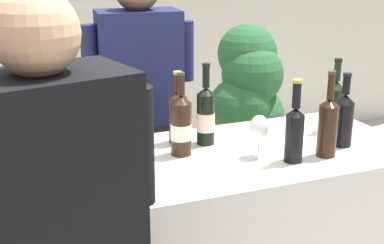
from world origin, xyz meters
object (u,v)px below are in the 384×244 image
wine_bottle_5 (335,105)px  wine_bottle_9 (294,131)px  wine_bottle_4 (328,125)px  person_server (141,135)px  wine_glass (259,129)px  potted_shrub (246,108)px  wine_bottle_0 (90,136)px  wine_bottle_3 (181,125)px  wine_bottle_8 (344,118)px  wine_bottle_1 (206,115)px  wine_bottle_6 (178,115)px  ice_bucket (59,161)px

wine_bottle_5 → wine_bottle_9: wine_bottle_5 is taller
wine_bottle_4 → person_server: (-0.50, 0.89, -0.26)m
wine_bottle_4 → wine_glass: size_ratio=2.01×
wine_glass → potted_shrub: potted_shrub is taller
wine_bottle_9 → person_server: person_server is taller
wine_glass → person_server: person_server is taller
wine_bottle_0 → potted_shrub: (1.22, 1.10, -0.32)m
wine_bottle_3 → wine_bottle_5: size_ratio=1.01×
wine_bottle_8 → wine_bottle_9: 0.29m
wine_bottle_0 → wine_bottle_1: size_ratio=0.91×
wine_bottle_6 → potted_shrub: potted_shrub is taller
wine_bottle_8 → wine_bottle_6: bearing=155.6°
wine_glass → person_server: size_ratio=0.10×
wine_glass → wine_bottle_8: bearing=-1.9°
wine_glass → person_server: bearing=107.0°
wine_bottle_0 → wine_glass: wine_bottle_0 is taller
wine_bottle_0 → wine_bottle_8: (1.01, -0.17, 0.01)m
wine_bottle_8 → person_server: (-0.63, 0.82, -0.26)m
wine_bottle_1 → wine_bottle_0: bearing=-173.8°
wine_bottle_0 → wine_bottle_9: 0.77m
wine_bottle_3 → wine_bottle_9: size_ratio=1.03×
wine_bottle_4 → potted_shrub: 1.43m
wine_bottle_5 → wine_bottle_8: 0.19m
ice_bucket → potted_shrub: size_ratio=0.17×
wine_bottle_8 → wine_bottle_9: bearing=-164.3°
wine_bottle_0 → wine_bottle_3: 0.35m
wine_bottle_9 → potted_shrub: 1.48m
person_server → potted_shrub: (0.84, 0.46, -0.07)m
wine_bottle_5 → ice_bucket: (-1.23, -0.21, -0.00)m
wine_bottle_0 → person_server: person_server is taller
wine_bottle_1 → potted_shrub: bearing=55.1°
wine_bottle_3 → wine_bottle_8: 0.67m
ice_bucket → person_server: (0.52, 0.85, -0.25)m
wine_bottle_3 → wine_bottle_6: size_ratio=1.09×
wine_bottle_6 → wine_glass: 0.36m
wine_glass → ice_bucket: size_ratio=0.76×
wine_bottle_9 → wine_bottle_1: bearing=127.6°
wine_bottle_4 → ice_bucket: (-1.02, 0.04, -0.01)m
wine_bottle_3 → person_server: size_ratio=0.20×
wine_bottle_8 → person_server: bearing=127.6°
wine_bottle_3 → wine_glass: wine_bottle_3 is taller
wine_bottle_5 → potted_shrub: size_ratio=0.25×
wine_bottle_4 → wine_bottle_6: bearing=143.9°
wine_bottle_8 → potted_shrub: bearing=80.6°
wine_bottle_4 → wine_bottle_8: wine_bottle_4 is taller
ice_bucket → person_server: person_server is taller
person_server → potted_shrub: person_server is taller
wine_bottle_0 → person_server: bearing=59.4°
wine_bottle_8 → wine_glass: bearing=178.1°
wine_bottle_3 → wine_glass: (0.27, -0.13, -0.01)m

